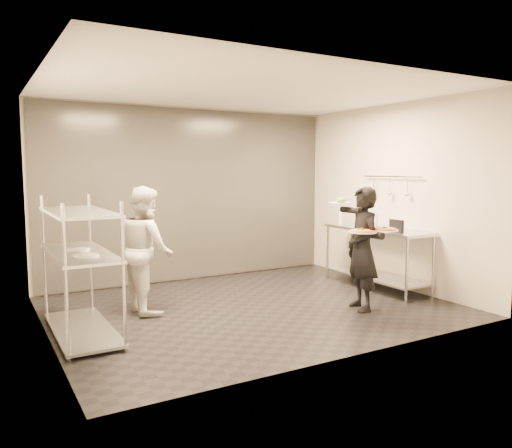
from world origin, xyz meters
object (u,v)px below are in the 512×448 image
salad_plate (341,202)px  bottle_green (341,216)px  pass_rack (80,265)px  bottle_clear (376,221)px  chef (146,249)px  pos_monitor (396,226)px  bottle_dark (374,221)px  pizza_plate_near (363,231)px  waiter (362,249)px  prep_counter (377,247)px  pizza_plate_far (384,229)px

salad_plate → bottle_green: 1.69m
pass_rack → bottle_clear: 4.38m
pass_rack → chef: chef is taller
pos_monitor → bottle_dark: 0.71m
bottle_green → pass_rack: bearing=-169.4°
pizza_plate_near → salad_plate: salad_plate is taller
bottle_dark → salad_plate: bearing=-151.5°
pizza_plate_near → bottle_clear: (1.19, 1.03, -0.02)m
pass_rack → bottle_clear: (4.37, 0.08, 0.25)m
waiter → chef: chef is taller
prep_counter → waiter: 1.29m
prep_counter → bottle_clear: bearing=62.5°
pizza_plate_far → waiter: bearing=118.7°
bottle_clear → pass_rack: bearing=-179.0°
pass_rack → pos_monitor: size_ratio=6.31×
pizza_plate_near → bottle_dark: bearing=42.3°
prep_counter → bottle_clear: size_ratio=8.72×
pizza_plate_far → pos_monitor: size_ratio=1.35×
pos_monitor → bottle_green: (0.07, 1.31, 0.04)m
pizza_plate_near → pos_monitor: size_ratio=1.36×
bottle_dark → pizza_plate_near: bearing=-137.7°
chef → pos_monitor: chef is taller
chef → salad_plate: bearing=-114.9°
salad_plate → bottle_dark: (1.19, 0.65, -0.37)m
waiter → pos_monitor: bearing=122.6°
waiter → salad_plate: bearing=-146.3°
chef → salad_plate: size_ratio=5.13×
waiter → pizza_plate_near: 0.34m
prep_counter → pizza_plate_near: pizza_plate_near is taller
pos_monitor → prep_counter: bearing=80.8°
pizza_plate_near → salad_plate: size_ratio=1.11×
bottle_clear → prep_counter: bearing=-117.5°
pass_rack → pizza_plate_far: bearing=-16.6°
waiter → pizza_plate_far: (0.13, -0.24, 0.27)m
pass_rack → waiter: 3.42m
chef → pizza_plate_far: size_ratio=4.68×
salad_plate → bottle_dark: bearing=28.5°
chef → pizza_plate_near: (2.28, -1.47, 0.25)m
pos_monitor → chef: bearing=166.8°
salad_plate → bottle_green: bearing=50.5°
pass_rack → bottle_dark: (4.41, 0.17, 0.25)m
pos_monitor → bottle_dark: bottle_dark is taller
pass_rack → pizza_plate_far: size_ratio=4.68×
salad_plate → bottle_clear: salad_plate is taller
pizza_plate_far → bottle_clear: (0.91, 1.11, -0.04)m
prep_counter → pos_monitor: pos_monitor is taller
waiter → pizza_plate_far: size_ratio=4.64×
pass_rack → salad_plate: pass_rack is taller
chef → bottle_green: (3.38, 0.28, 0.25)m
pass_rack → salad_plate: size_ratio=5.13×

